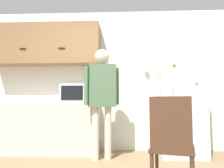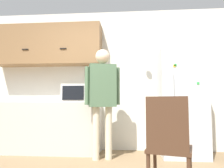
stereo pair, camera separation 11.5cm
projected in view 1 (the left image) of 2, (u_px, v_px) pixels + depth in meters
name	position (u px, v px, depth m)	size (l,w,h in m)	color
back_wall	(108.00, 79.00, 4.28)	(6.00, 0.06, 2.70)	silver
counter	(42.00, 127.00, 3.94)	(2.06, 0.59, 0.91)	#BCB7AD
upper_cabinets	(46.00, 45.00, 4.18)	(2.06, 0.39, 0.77)	olive
microwave	(77.00, 93.00, 3.86)	(0.53, 0.38, 0.31)	white
person	(102.00, 91.00, 3.52)	(0.56, 0.33, 1.77)	beige
refrigerator	(180.00, 103.00, 3.78)	(0.73, 0.74, 1.79)	silver
chair	(172.00, 141.00, 2.22)	(0.54, 0.54, 0.96)	#472D1E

